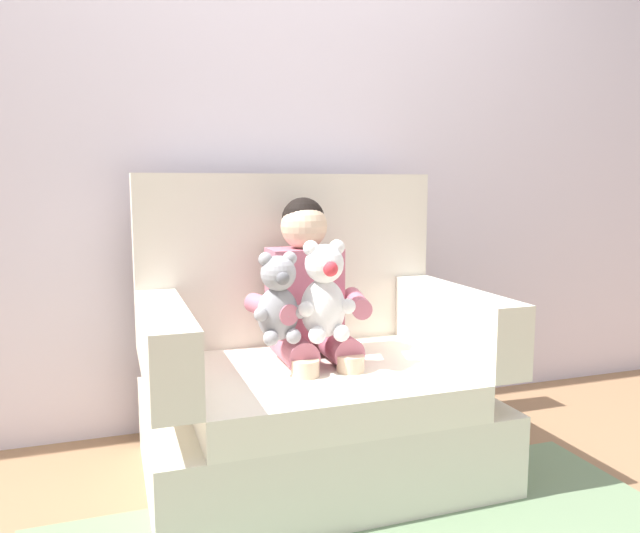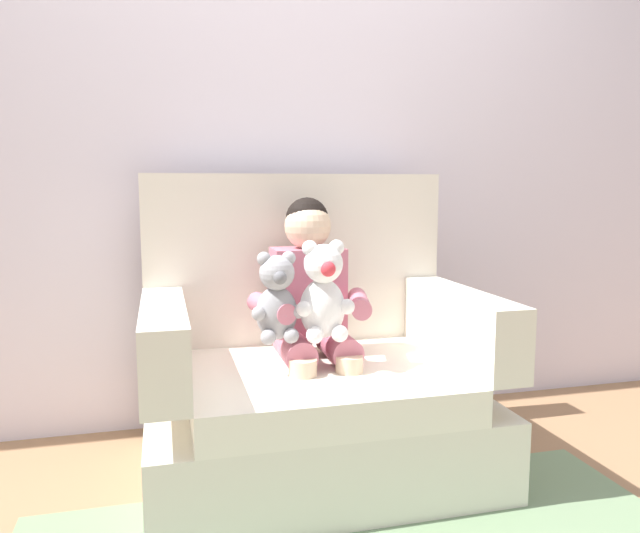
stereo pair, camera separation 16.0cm
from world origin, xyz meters
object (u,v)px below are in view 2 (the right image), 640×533
Objects in this scene: armchair at (313,378)px; plush_white at (323,293)px; seated_child at (312,301)px; plush_grey at (277,299)px.

armchair reaches higher than plush_white.
plush_white is (0.00, -0.15, 0.34)m from armchair.
armchair is at bearing 86.42° from plush_white.
plush_grey is (-0.15, -0.13, 0.04)m from seated_child.
plush_grey is at bearing -139.64° from armchair.
armchair is 3.51× the size of plush_white.
armchair is 0.38m from plush_grey.
seated_child is 0.16m from plush_white.
plush_white reaches higher than plush_grey.
seated_child reaches higher than plush_grey.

